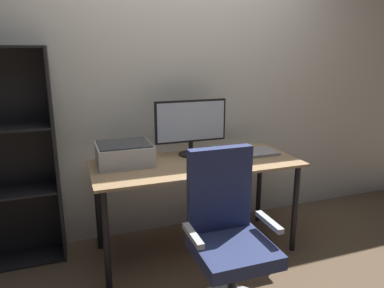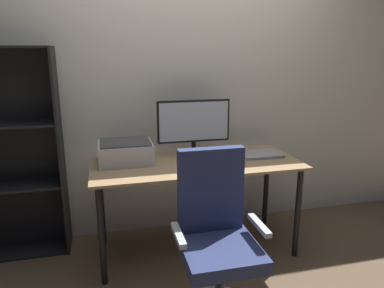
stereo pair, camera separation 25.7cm
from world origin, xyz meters
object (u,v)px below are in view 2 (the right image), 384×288
at_px(monitor, 194,124).
at_px(keyboard, 206,167).
at_px(mouse, 237,162).
at_px(coffee_mug, 217,154).
at_px(laptop, 260,154).
at_px(office_chair, 217,244).
at_px(bookshelf, 9,156).
at_px(printer, 126,152).
at_px(desk, 196,173).

relative_size(monitor, keyboard, 2.03).
distance_m(mouse, coffee_mug, 0.18).
xyz_separation_m(monitor, laptop, (0.52, -0.15, -0.25)).
distance_m(coffee_mug, office_chair, 0.83).
bearing_deg(keyboard, laptop, 20.21).
bearing_deg(bookshelf, coffee_mug, -11.91).
relative_size(coffee_mug, laptop, 0.33).
relative_size(monitor, office_chair, 0.58).
bearing_deg(mouse, printer, 166.43).
relative_size(laptop, printer, 0.80).
height_order(coffee_mug, printer, printer).
bearing_deg(office_chair, printer, 118.46).
distance_m(desk, coffee_mug, 0.22).
distance_m(coffee_mug, bookshelf, 1.58).
distance_m(desk, keyboard, 0.18).
xyz_separation_m(monitor, printer, (-0.55, -0.06, -0.18)).
height_order(desk, printer, printer).
xyz_separation_m(desk, printer, (-0.52, 0.14, 0.17)).
bearing_deg(coffee_mug, monitor, 127.44).
height_order(monitor, bookshelf, bookshelf).
bearing_deg(monitor, keyboard, -89.70).
bearing_deg(coffee_mug, mouse, -51.14).
xyz_separation_m(coffee_mug, laptop, (0.38, 0.04, -0.04)).
bearing_deg(coffee_mug, office_chair, -107.69).
relative_size(desk, coffee_mug, 14.95).
bearing_deg(office_chair, coffee_mug, 72.68).
distance_m(monitor, mouse, 0.47).
bearing_deg(desk, bookshelf, 166.25).
relative_size(monitor, laptop, 1.84).
height_order(monitor, printer, monitor).
distance_m(mouse, bookshelf, 1.72).
distance_m(desk, laptop, 0.56).
xyz_separation_m(monitor, bookshelf, (-1.41, 0.14, -0.21)).
relative_size(coffee_mug, office_chair, 0.10).
height_order(printer, bookshelf, bookshelf).
height_order(monitor, coffee_mug, monitor).
xyz_separation_m(printer, bookshelf, (-0.86, 0.20, -0.03)).
distance_m(coffee_mug, laptop, 0.38).
xyz_separation_m(coffee_mug, bookshelf, (-1.55, 0.33, -0.00)).
xyz_separation_m(monitor, coffee_mug, (0.14, -0.18, -0.20)).
bearing_deg(coffee_mug, desk, -176.18).
xyz_separation_m(monitor, mouse, (0.25, -0.32, -0.24)).
distance_m(office_chair, bookshelf, 1.72).
bearing_deg(monitor, printer, -173.97).
relative_size(desk, monitor, 2.68).
bearing_deg(desk, laptop, 4.90).
bearing_deg(keyboard, office_chair, -100.26).
bearing_deg(laptop, keyboard, -158.63).
height_order(monitor, mouse, monitor).
height_order(laptop, office_chair, office_chair).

